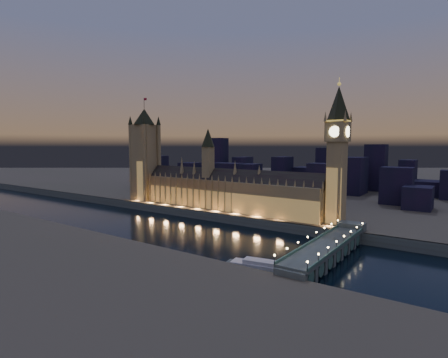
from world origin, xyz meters
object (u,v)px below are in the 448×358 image
Objects in this scene: palace_of_westminster at (224,190)px; river_boat at (266,266)px; westminster_bridge at (329,249)px; victoria_tower at (145,150)px; elizabeth_tower at (337,143)px.

palace_of_westminster is 3.97× the size of river_boat.
palace_of_westminster is 1.79× the size of westminster_bridge.
victoria_tower reaches higher than elizabeth_tower.
elizabeth_tower is 93.87m from westminster_bridge.
elizabeth_tower is 2.22× the size of river_boat.
palace_of_westminster is 116.40m from victoria_tower.
westminster_bridge is 2.22× the size of river_boat.
elizabeth_tower is at bearing 0.10° from palace_of_westminster.
palace_of_westminster is 117.00m from elizabeth_tower.
westminster_bridge is (125.49, -65.20, -20.38)m from palace_of_westminster.
palace_of_westminster is at bearing 134.74° from river_boat.
victoria_tower is 218.09m from elizabeth_tower.
victoria_tower is at bearing 153.95° from river_boat.
palace_of_westminster is 1.79× the size of elizabeth_tower.
palace_of_westminster is 148.30m from river_boat.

